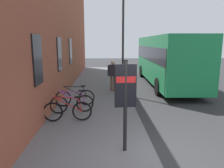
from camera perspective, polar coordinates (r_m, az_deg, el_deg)
ground at (r=11.65m, az=9.58°, el=-3.90°), size 60.00×60.00×0.00m
sidewalk_pavement at (r=13.34m, az=-3.82°, el=-1.61°), size 24.00×3.50×0.12m
station_facade at (r=14.26m, az=-12.46°, el=14.88°), size 22.00×0.65×8.00m
bicycle_end_of_row at (r=8.05m, az=-11.60°, el=-6.93°), size 0.48×1.77×0.97m
bicycle_by_door at (r=8.96m, az=-10.43°, el=-5.06°), size 0.53×1.75×0.97m
bicycle_mid_rack at (r=9.89m, az=-9.69°, el=-3.51°), size 0.48×1.76×0.97m
transit_info_sign at (r=5.49m, az=3.58°, el=-2.04°), size 0.13×0.55×2.40m
city_bus at (r=15.76m, az=13.97°, el=6.85°), size 10.58×2.90×3.35m
pedestrian_crossing_street at (r=12.73m, az=0.24°, el=3.06°), size 0.44×0.63×1.79m
street_lamp at (r=12.03m, az=2.93°, el=13.05°), size 0.28×0.28×5.58m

